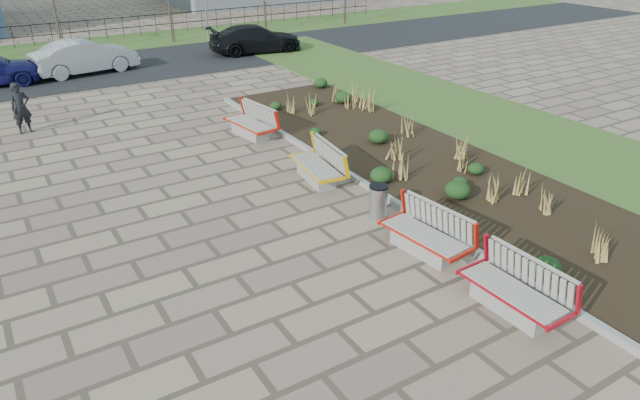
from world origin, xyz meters
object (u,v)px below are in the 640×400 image
litter_bin (378,202)px  pedestrian (21,108)px  bench_a (513,289)px  bench_c (316,164)px  car_silver (85,57)px  bench_d (249,122)px  bench_b (424,233)px  car_black (256,39)px

litter_bin → pedestrian: size_ratio=0.49×
bench_a → bench_c: same height
bench_a → car_silver: size_ratio=0.45×
car_silver → pedestrian: bearing=146.7°
pedestrian → litter_bin: bearing=-70.9°
bench_c → car_silver: 16.13m
car_silver → bench_a: bearing=179.4°
bench_a → bench_d: (0.00, 11.11, 0.00)m
bench_b → litter_bin: bearing=79.6°
bench_a → car_black: 23.53m
pedestrian → bench_a: bearing=-78.5°
bench_a → pedestrian: (-6.32, 15.44, 0.36)m
litter_bin → car_silver: (-2.90, 18.55, 0.36)m
bench_c → pedestrian: 10.63m
litter_bin → bench_b: bearing=-93.8°
bench_b → pedestrian: (-6.32, 13.01, 0.36)m
bench_b → litter_bin: (0.12, 1.80, -0.08)m
car_silver → car_black: (8.71, -0.01, -0.05)m
bench_b → litter_bin: 1.81m
bench_d → litter_bin: size_ratio=2.48×
bench_b → litter_bin: size_ratio=2.48×
bench_c → bench_d: (0.00, 4.22, 0.00)m
bench_a → bench_b: bearing=88.3°
car_silver → car_black: car_silver is taller
bench_b → bench_d: (0.00, 8.68, 0.00)m
bench_c → bench_d: bearing=96.9°
pedestrian → bench_c: bearing=-64.3°
bench_b → pedestrian: 14.47m
pedestrian → car_silver: (3.54, 7.34, -0.07)m
car_silver → litter_bin: bearing=-178.7°
bench_c → car_black: size_ratio=0.43×
bench_b → pedestrian: size_ratio=1.23×
litter_bin → pedestrian: (-6.44, 11.21, 0.43)m
pedestrian → car_silver: size_ratio=0.37×
bench_b → car_silver: (-2.78, 20.35, 0.28)m
car_black → car_silver: bearing=97.3°
bench_d → pedestrian: 7.67m
bench_b → car_black: 21.20m
bench_d → pedestrian: size_ratio=1.23×
bench_a → bench_b: (0.00, 2.43, 0.00)m
bench_d → car_black: (5.93, 11.66, 0.24)m
litter_bin → car_silver: bearing=98.9°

